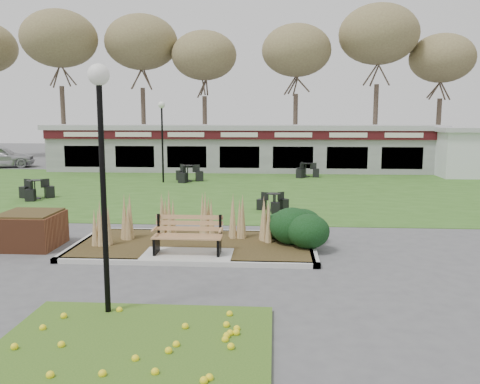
# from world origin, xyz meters

# --- Properties ---
(ground) EXTENTS (100.00, 100.00, 0.00)m
(ground) POSITION_xyz_m (0.00, 0.00, 0.00)
(ground) COLOR #515154
(ground) RESTS_ON ground
(lawn) EXTENTS (34.00, 16.00, 0.02)m
(lawn) POSITION_xyz_m (0.00, 12.00, 0.01)
(lawn) COLOR #335E1D
(lawn) RESTS_ON ground
(flower_bed) EXTENTS (4.20, 3.00, 0.16)m
(flower_bed) POSITION_xyz_m (0.00, -4.60, 0.07)
(flower_bed) COLOR #37601B
(flower_bed) RESTS_ON ground
(planting_bed) EXTENTS (6.75, 3.40, 1.27)m
(planting_bed) POSITION_xyz_m (1.27, 1.35, 0.37)
(planting_bed) COLOR #342814
(planting_bed) RESTS_ON ground
(park_bench) EXTENTS (1.70, 0.66, 0.93)m
(park_bench) POSITION_xyz_m (0.00, 0.25, 0.59)
(park_bench) COLOR #AC844D
(park_bench) RESTS_ON ground
(brick_planter) EXTENTS (1.50, 1.50, 0.95)m
(brick_planter) POSITION_xyz_m (-4.40, 1.00, 0.48)
(brick_planter) COLOR brown
(brick_planter) RESTS_ON ground
(food_pavilion) EXTENTS (24.60, 3.40, 2.90)m
(food_pavilion) POSITION_xyz_m (0.00, 19.96, 1.48)
(food_pavilion) COLOR gray
(food_pavilion) RESTS_ON ground
(service_hut) EXTENTS (4.40, 3.40, 2.83)m
(service_hut) POSITION_xyz_m (13.50, 18.00, 1.45)
(service_hut) COLOR silver
(service_hut) RESTS_ON ground
(tree_backdrop) EXTENTS (47.24, 5.24, 10.36)m
(tree_backdrop) POSITION_xyz_m (0.00, 28.00, 8.36)
(tree_backdrop) COLOR #47382B
(tree_backdrop) RESTS_ON ground
(lamp_post_near_left) EXTENTS (0.36, 0.36, 4.35)m
(lamp_post_near_left) POSITION_xyz_m (-0.79, -3.50, 3.17)
(lamp_post_near_left) COLOR black
(lamp_post_near_left) RESTS_ON ground
(lamp_post_mid_right) EXTENTS (0.35, 0.35, 4.20)m
(lamp_post_mid_right) POSITION_xyz_m (-3.70, 14.15, 3.06)
(lamp_post_mid_right) COLOR black
(lamp_post_mid_right) RESTS_ON ground
(bistro_set_a) EXTENTS (1.56, 1.55, 0.86)m
(bistro_set_a) POSITION_xyz_m (-2.49, 14.66, 0.30)
(bistro_set_a) COLOR black
(bistro_set_a) RESTS_ON ground
(bistro_set_b) EXTENTS (1.48, 1.39, 0.79)m
(bistro_set_b) POSITION_xyz_m (-7.93, 8.58, 0.28)
(bistro_set_b) COLOR black
(bistro_set_b) RESTS_ON ground
(bistro_set_c) EXTENTS (1.21, 1.13, 0.65)m
(bistro_set_c) POSITION_xyz_m (2.09, 6.56, 0.24)
(bistro_set_c) COLOR black
(bistro_set_c) RESTS_ON ground
(bistro_set_d) EXTENTS (1.35, 1.49, 0.79)m
(bistro_set_d) POSITION_xyz_m (3.88, 17.00, 0.28)
(bistro_set_d) COLOR black
(bistro_set_d) RESTS_ON ground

